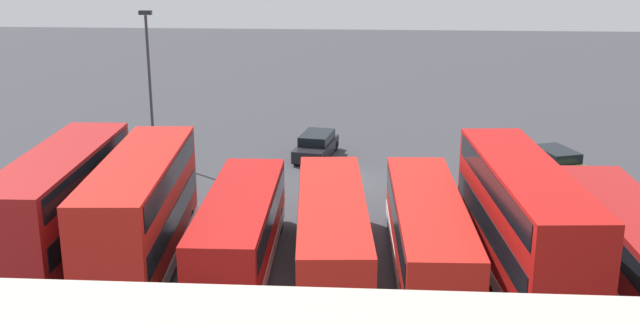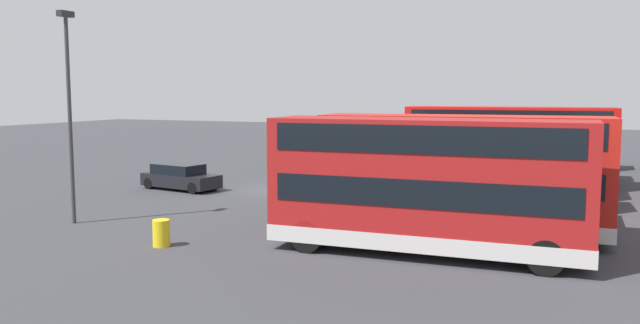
{
  "view_description": "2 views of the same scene",
  "coord_description": "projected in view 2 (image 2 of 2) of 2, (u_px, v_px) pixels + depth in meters",
  "views": [
    {
      "loc": [
        -1.24,
        38.51,
        12.55
      ],
      "look_at": [
        1.19,
        1.8,
        1.67
      ],
      "focal_mm": 42.79,
      "sensor_mm": 36.0,
      "label": 1
    },
    {
      "loc": [
        31.35,
        16.07,
        5.44
      ],
      "look_at": [
        -2.58,
        1.72,
        1.37
      ],
      "focal_mm": 35.96,
      "sensor_mm": 36.0,
      "label": 2
    }
  ],
  "objects": [
    {
      "name": "lamp_post_tall",
      "position": [
        69.0,
        102.0,
        26.04
      ],
      "size": [
        0.7,
        0.3,
        8.65
      ],
      "color": "#38383D",
      "rests_on": "ground"
    },
    {
      "name": "box_truck_blue",
      "position": [
        559.0,
        144.0,
        45.86
      ],
      "size": [
        2.62,
        7.53,
        3.2
      ],
      "color": "#235999",
      "rests_on": "ground"
    },
    {
      "name": "bus_single_deck_third",
      "position": [
        485.0,
        163.0,
        34.4
      ],
      "size": [
        2.98,
        11.84,
        2.95
      ],
      "color": "red",
      "rests_on": "ground"
    },
    {
      "name": "car_small_green",
      "position": [
        319.0,
        157.0,
        46.85
      ],
      "size": [
        3.13,
        4.71,
        1.43
      ],
      "color": "#A5D14C",
      "rests_on": "ground"
    },
    {
      "name": "bus_double_decker_sixth",
      "position": [
        461.0,
        172.0,
        23.96
      ],
      "size": [
        3.29,
        10.75,
        4.55
      ],
      "color": "red",
      "rests_on": "ground"
    },
    {
      "name": "bus_single_deck_fifth",
      "position": [
        460.0,
        180.0,
        27.69
      ],
      "size": [
        2.81,
        10.49,
        2.95
      ],
      "color": "#B71411",
      "rests_on": "ground"
    },
    {
      "name": "car_hatchback_silver",
      "position": [
        180.0,
        177.0,
        35.63
      ],
      "size": [
        2.54,
        4.79,
        1.43
      ],
      "color": "black",
      "rests_on": "ground"
    },
    {
      "name": "bus_double_decker_seventh",
      "position": [
        426.0,
        183.0,
        21.14
      ],
      "size": [
        2.9,
        10.6,
        4.55
      ],
      "color": "#A51919",
      "rests_on": "ground"
    },
    {
      "name": "bus_double_decker_second",
      "position": [
        507.0,
        143.0,
        37.12
      ],
      "size": [
        3.49,
        11.86,
        4.55
      ],
      "color": "#B71411",
      "rests_on": "ground"
    },
    {
      "name": "waste_bin_yellow",
      "position": [
        161.0,
        233.0,
        22.55
      ],
      "size": [
        0.6,
        0.6,
        0.95
      ],
      "primitive_type": "cylinder",
      "color": "yellow",
      "rests_on": "ground"
    },
    {
      "name": "ground_plane",
      "position": [
        273.0,
        190.0,
        35.52
      ],
      "size": [
        140.0,
        140.0,
        0.0
      ],
      "primitive_type": "plane",
      "color": "#38383D"
    },
    {
      "name": "bus_single_deck_fourth",
      "position": [
        475.0,
        171.0,
        30.97
      ],
      "size": [
        3.45,
        11.75,
        2.95
      ],
      "color": "red",
      "rests_on": "ground"
    },
    {
      "name": "bus_single_deck_near_end",
      "position": [
        514.0,
        151.0,
        40.95
      ],
      "size": [
        2.82,
        11.5,
        2.95
      ],
      "color": "#A51919",
      "rests_on": "ground"
    }
  ]
}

